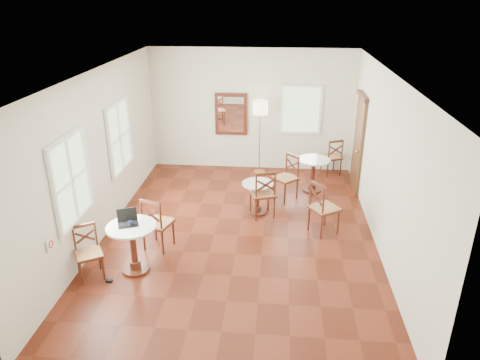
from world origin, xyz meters
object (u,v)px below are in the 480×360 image
(floor_lamp, at_px, (260,113))
(chair_mid_b, at_px, (323,208))
(cafe_table_near, at_px, (133,243))
(chair_back_b, at_px, (286,177))
(chair_mid_a, at_px, (263,193))
(chair_near_b, at_px, (88,253))
(power_adapter, at_px, (109,281))
(water_glass, at_px, (125,218))
(navy_mug, at_px, (130,223))
(chair_back_a, at_px, (332,157))
(laptop, at_px, (128,220))
(mouse, at_px, (131,225))
(cafe_table_back, at_px, (313,171))
(chair_near_a, at_px, (157,223))
(cafe_table_mid, at_px, (258,194))

(floor_lamp, bearing_deg, chair_mid_b, -65.38)
(cafe_table_near, relative_size, chair_back_b, 0.85)
(chair_mid_a, bearing_deg, chair_near_b, 20.93)
(power_adapter, bearing_deg, water_glass, 68.65)
(chair_back_b, height_order, navy_mug, chair_back_b)
(chair_mid_a, height_order, chair_back_a, chair_mid_a)
(laptop, xyz_separation_m, mouse, (0.08, -0.09, -0.04))
(water_glass, distance_m, power_adapter, 1.01)
(cafe_table_near, relative_size, water_glass, 7.44)
(laptop, bearing_deg, water_glass, 111.49)
(chair_back_b, bearing_deg, navy_mug, -82.29)
(mouse, xyz_separation_m, water_glass, (-0.13, 0.15, 0.04))
(cafe_table_near, height_order, chair_mid_a, chair_mid_a)
(cafe_table_near, height_order, cafe_table_back, cafe_table_near)
(cafe_table_near, xyz_separation_m, chair_near_a, (0.20, 0.72, -0.02))
(cafe_table_mid, bearing_deg, cafe_table_near, -130.34)
(cafe_table_near, bearing_deg, cafe_table_back, 48.11)
(chair_back_a, height_order, floor_lamp, floor_lamp)
(chair_mid_a, height_order, floor_lamp, floor_lamp)
(chair_back_a, xyz_separation_m, navy_mug, (-3.60, -4.45, 0.41))
(chair_mid_b, bearing_deg, cafe_table_mid, 28.55)
(floor_lamp, height_order, power_adapter, floor_lamp)
(chair_near_a, bearing_deg, chair_back_a, -115.44)
(laptop, distance_m, navy_mug, 0.10)
(chair_mid_a, xyz_separation_m, chair_mid_b, (1.14, -0.55, 0.01))
(navy_mug, xyz_separation_m, water_glass, (-0.12, 0.13, 0.02))
(chair_back_b, height_order, mouse, chair_back_b)
(floor_lamp, bearing_deg, power_adapter, -114.06)
(water_glass, bearing_deg, chair_mid_b, 23.14)
(power_adapter, bearing_deg, chair_mid_a, 46.47)
(chair_back_a, bearing_deg, chair_back_b, 30.43)
(mouse, bearing_deg, laptop, 107.16)
(chair_mid_b, distance_m, mouse, 3.51)
(cafe_table_back, relative_size, mouse, 8.47)
(laptop, height_order, mouse, laptop)
(chair_back_a, distance_m, chair_back_b, 1.84)
(chair_near_b, height_order, water_glass, water_glass)
(cafe_table_mid, relative_size, navy_mug, 6.59)
(floor_lamp, xyz_separation_m, water_glass, (-1.94, -4.29, -0.66))
(chair_mid_b, height_order, chair_back_a, chair_mid_b)
(chair_mid_b, relative_size, laptop, 2.67)
(water_glass, bearing_deg, chair_mid_a, 42.54)
(chair_near_b, relative_size, navy_mug, 8.61)
(cafe_table_near, relative_size, cafe_table_mid, 1.23)
(water_glass, bearing_deg, floor_lamp, 65.63)
(chair_mid_b, bearing_deg, water_glass, 80.32)
(chair_near_a, distance_m, floor_lamp, 4.17)
(cafe_table_near, distance_m, mouse, 0.33)
(navy_mug, height_order, water_glass, water_glass)
(cafe_table_near, xyz_separation_m, cafe_table_mid, (1.88, 2.22, -0.10))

